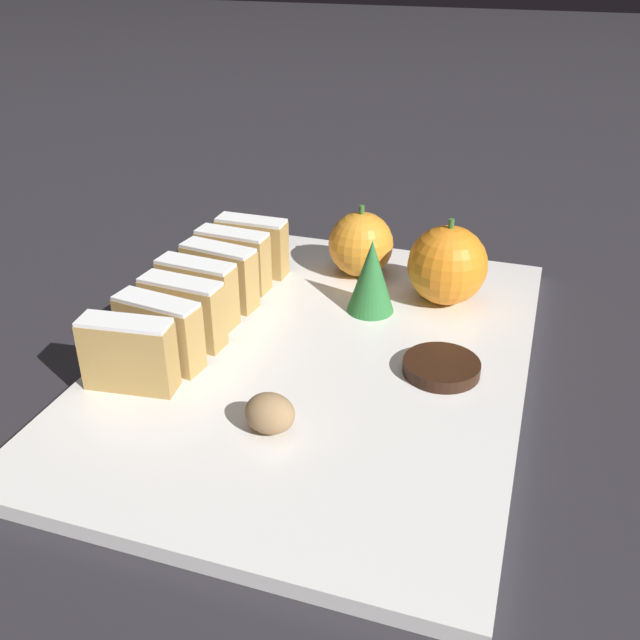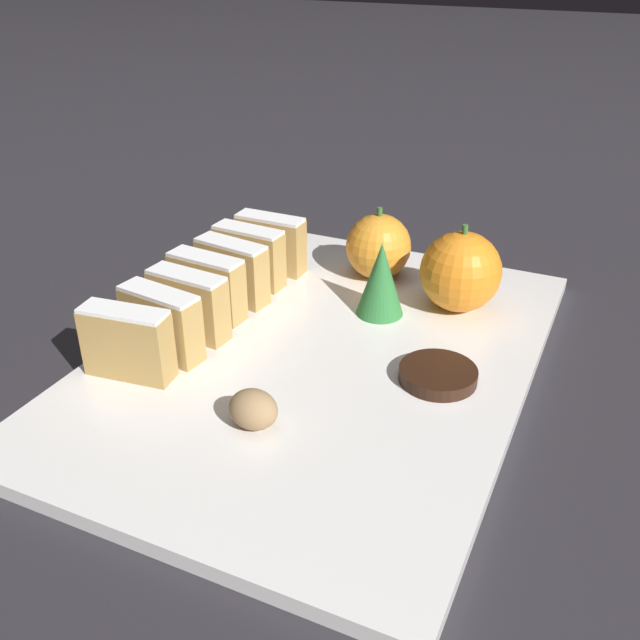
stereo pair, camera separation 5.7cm
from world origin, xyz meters
TOP-DOWN VIEW (x-y plane):
  - ground_plane at (0.00, 0.00)m, footprint 6.00×6.00m
  - serving_platter at (0.00, 0.00)m, footprint 0.33×0.46m
  - stollen_slice_front at (-0.12, -0.09)m, footprint 0.07×0.03m
  - stollen_slice_second at (-0.11, -0.06)m, footprint 0.07×0.03m
  - stollen_slice_third at (-0.11, -0.02)m, footprint 0.07×0.03m
  - stollen_slice_fourth at (-0.12, 0.02)m, footprint 0.07×0.03m
  - stollen_slice_fifth at (-0.11, 0.05)m, footprint 0.07×0.03m
  - stollen_slice_sixth at (-0.12, 0.09)m, footprint 0.07×0.03m
  - stollen_slice_back at (-0.11, 0.13)m, footprint 0.07×0.02m
  - orange_near at (-0.01, 0.16)m, footprint 0.06×0.06m
  - orange_far at (0.08, 0.12)m, footprint 0.07×0.07m
  - walnut at (-0.00, -0.11)m, footprint 0.04×0.03m
  - chocolate_cookie at (0.10, -0.00)m, footprint 0.06×0.06m
  - evergreen_sprig at (0.02, 0.08)m, footprint 0.04×0.04m

SIDE VIEW (x-z plane):
  - ground_plane at x=0.00m, z-range 0.00..0.00m
  - serving_platter at x=0.00m, z-range 0.00..0.01m
  - chocolate_cookie at x=0.10m, z-range 0.01..0.02m
  - walnut at x=0.00m, z-range 0.01..0.04m
  - stollen_slice_front at x=-0.12m, z-range 0.01..0.07m
  - stollen_slice_second at x=-0.11m, z-range 0.01..0.07m
  - stollen_slice_third at x=-0.11m, z-range 0.01..0.07m
  - stollen_slice_fourth at x=-0.12m, z-range 0.01..0.07m
  - stollen_slice_fifth at x=-0.11m, z-range 0.01..0.07m
  - stollen_slice_sixth at x=-0.12m, z-range 0.01..0.07m
  - stollen_slice_back at x=-0.11m, z-range 0.01..0.07m
  - orange_near at x=-0.01m, z-range 0.01..0.08m
  - evergreen_sprig at x=0.02m, z-range 0.01..0.08m
  - orange_far at x=0.08m, z-range 0.01..0.09m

